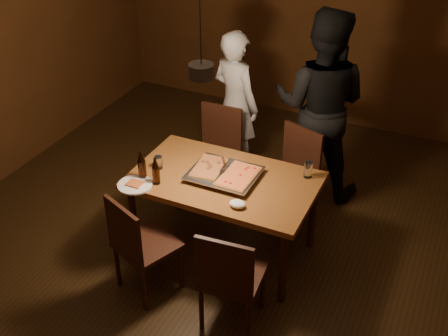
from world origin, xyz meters
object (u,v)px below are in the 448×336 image
at_px(chair_near_left, 137,239).
at_px(pendant_lamp, 201,70).
at_px(chair_far_left, 217,143).
at_px(chair_far_right, 294,167).
at_px(dining_table, 224,186).
at_px(pizza_tray, 224,175).
at_px(diner_dark, 320,105).
at_px(beer_bottle_b, 156,171).
at_px(chair_near_right, 229,273).
at_px(beer_bottle_a, 142,165).
at_px(diner_white, 235,104).
at_px(plate_slice, 135,185).

xyz_separation_m(chair_near_left, pendant_lamp, (0.30, 0.53, 1.22)).
xyz_separation_m(chair_far_left, chair_far_right, (0.82, -0.09, 0.00)).
bearing_deg(dining_table, pizza_tray, 115.17).
xyz_separation_m(pizza_tray, pendant_lamp, (-0.07, -0.22, 0.99)).
distance_m(chair_far_right, chair_near_left, 1.65).
xyz_separation_m(dining_table, diner_dark, (0.41, 1.26, 0.25)).
bearing_deg(pendant_lamp, dining_table, 69.78).
height_order(pizza_tray, diner_dark, diner_dark).
bearing_deg(beer_bottle_b, chair_near_right, -29.32).
bearing_deg(chair_near_right, beer_bottle_a, 148.33).
xyz_separation_m(pizza_tray, diner_white, (-0.45, 1.23, -0.00)).
distance_m(dining_table, plate_slice, 0.72).
distance_m(beer_bottle_a, diner_dark, 1.84).
relative_size(dining_table, diner_dark, 0.81).
relative_size(pizza_tray, plate_slice, 1.97).
relative_size(plate_slice, pendant_lamp, 0.25).
relative_size(plate_slice, diner_dark, 0.15).
distance_m(chair_near_right, pendant_lamp, 1.43).
bearing_deg(chair_far_left, dining_table, 117.99).
bearing_deg(diner_white, beer_bottle_b, 110.02).
xyz_separation_m(chair_far_left, diner_white, (0.00, 0.42, 0.23)).
xyz_separation_m(chair_near_left, plate_slice, (-0.22, 0.35, 0.22)).
distance_m(chair_far_right, beer_bottle_a, 1.43).
bearing_deg(diner_white, beer_bottle_a, 104.77).
bearing_deg(plate_slice, diner_dark, 58.72).
bearing_deg(dining_table, chair_near_left, -117.16).
xyz_separation_m(beer_bottle_a, pendant_lamp, (0.52, 0.07, 0.89)).
bearing_deg(chair_near_right, beer_bottle_b, 145.63).
distance_m(beer_bottle_b, plate_slice, 0.20).
relative_size(diner_white, diner_dark, 0.83).
distance_m(chair_far_right, pendant_lamp, 1.61).
bearing_deg(dining_table, beer_bottle_a, -155.38).
height_order(diner_white, diner_dark, diner_dark).
distance_m(chair_far_left, diner_white, 0.48).
relative_size(chair_far_left, beer_bottle_b, 2.09).
bearing_deg(dining_table, beer_bottle_b, -147.58).
bearing_deg(plate_slice, beer_bottle_b, 36.88).
relative_size(chair_near_left, beer_bottle_b, 2.36).
bearing_deg(chair_near_left, diner_dark, 90.96).
bearing_deg(chair_far_right, pizza_tray, 82.69).
height_order(chair_far_right, plate_slice, chair_far_right).
bearing_deg(chair_near_right, pendant_lamp, 125.07).
bearing_deg(diner_dark, dining_table, 67.49).
bearing_deg(diner_white, pendant_lamp, 124.83).
height_order(chair_far_right, diner_white, diner_white).
bearing_deg(chair_near_right, chair_far_right, 86.50).
xyz_separation_m(chair_near_right, pendant_lamp, (-0.48, 0.57, 1.22)).
xyz_separation_m(chair_near_left, chair_near_right, (0.78, -0.03, 0.00)).
bearing_deg(chair_near_left, chair_near_right, 19.92).
distance_m(chair_far_left, chair_near_left, 1.57).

